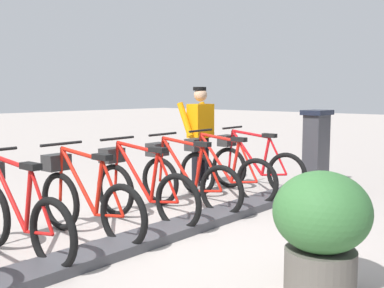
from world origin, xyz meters
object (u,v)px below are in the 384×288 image
object	(u,v)px
bike_docked_3	(140,188)
bike_docked_5	(15,213)
payment_kiosk	(316,147)
bike_docked_0	(253,165)
bike_docked_2	(185,178)
bike_docked_4	(85,199)
worker_near_rack	(200,132)
bike_docked_1	(222,171)
planter_bush	(321,226)

from	to	relation	value
bike_docked_3	bike_docked_5	bearing A→B (deg)	90.00
payment_kiosk	bike_docked_0	size ratio (longest dim) A/B	0.74
bike_docked_3	payment_kiosk	bearing A→B (deg)	-99.48
bike_docked_2	bike_docked_5	xyz separation A→B (m)	(0.00, 2.40, 0.00)
bike_docked_0	bike_docked_4	distance (m)	3.20
payment_kiosk	bike_docked_2	distance (m)	2.69
bike_docked_5	bike_docked_2	bearing A→B (deg)	-90.00
bike_docked_5	worker_near_rack	size ratio (longest dim) A/B	1.04
payment_kiosk	bike_docked_1	size ratio (longest dim) A/B	0.74
bike_docked_3	bike_docked_4	world-z (taller)	same
bike_docked_2	worker_near_rack	size ratio (longest dim) A/B	1.04
bike_docked_0	planter_bush	world-z (taller)	bike_docked_0
bike_docked_1	bike_docked_3	bearing A→B (deg)	90.00
bike_docked_1	worker_near_rack	world-z (taller)	worker_near_rack
bike_docked_3	planter_bush	world-z (taller)	bike_docked_3
bike_docked_0	bike_docked_2	distance (m)	1.60
bike_docked_2	planter_bush	world-z (taller)	bike_docked_2
payment_kiosk	bike_docked_3	bearing A→B (deg)	80.52
planter_bush	payment_kiosk	bearing A→B (deg)	-62.76
bike_docked_4	bike_docked_1	bearing A→B (deg)	-90.00
bike_docked_5	bike_docked_1	bearing A→B (deg)	-90.00
bike_docked_5	payment_kiosk	bearing A→B (deg)	-96.49
bike_docked_0	worker_near_rack	distance (m)	1.05
bike_docked_0	bike_docked_1	world-z (taller)	same
bike_docked_1	planter_bush	xyz separation A→B (m)	(-2.55, 2.03, 0.11)
payment_kiosk	bike_docked_2	xyz separation A→B (m)	(0.57, 2.62, -0.24)
bike_docked_5	planter_bush	bearing A→B (deg)	-155.24
bike_docked_2	bike_docked_4	distance (m)	1.60
bike_docked_2	bike_docked_0	bearing A→B (deg)	-90.00
bike_docked_2	worker_near_rack	world-z (taller)	worker_near_rack
bike_docked_5	planter_bush	size ratio (longest dim) A/B	1.77
bike_docked_4	planter_bush	xyz separation A→B (m)	(-2.55, -0.38, 0.11)
bike_docked_3	bike_docked_4	distance (m)	0.80
bike_docked_3	worker_near_rack	distance (m)	2.40
bike_docked_4	planter_bush	world-z (taller)	bike_docked_4
bike_docked_0	worker_near_rack	bearing A→B (deg)	14.45
bike_docked_3	bike_docked_5	distance (m)	1.60
bike_docked_0	bike_docked_2	size ratio (longest dim) A/B	1.00
bike_docked_3	worker_near_rack	bearing A→B (deg)	-67.43
bike_docked_1	bike_docked_3	distance (m)	1.60
bike_docked_1	bike_docked_2	xyz separation A→B (m)	(0.00, 0.80, 0.00)
payment_kiosk	planter_bush	distance (m)	4.33
bike_docked_1	bike_docked_4	size ratio (longest dim) A/B	1.00
bike_docked_1	bike_docked_4	distance (m)	2.40
bike_docked_1	worker_near_rack	size ratio (longest dim) A/B	1.04
bike_docked_0	worker_near_rack	size ratio (longest dim) A/B	1.04
bike_docked_0	bike_docked_5	xyz separation A→B (m)	(0.00, 4.00, 0.00)
payment_kiosk	bike_docked_2	size ratio (longest dim) A/B	0.74
bike_docked_4	bike_docked_5	xyz separation A→B (m)	(0.00, 0.80, 0.00)
bike_docked_1	bike_docked_3	size ratio (longest dim) A/B	1.00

